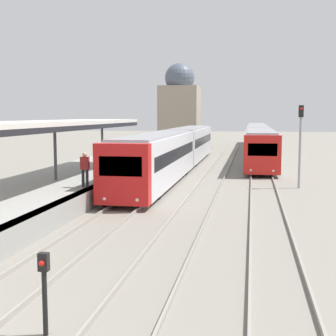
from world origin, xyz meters
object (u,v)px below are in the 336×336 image
object	(u,v)px
person_on_platform	(85,167)
signal_post_near	(44,284)
train_far	(258,138)
signal_mast_far	(300,136)
train_near	(177,148)

from	to	relation	value
person_on_platform	signal_post_near	world-z (taller)	person_on_platform
train_far	signal_post_near	size ratio (longest dim) A/B	26.43
train_far	person_on_platform	bearing A→B (deg)	-104.20
train_far	signal_post_near	xyz separation A→B (m)	(-4.66, -45.99, -0.67)
person_on_platform	train_far	bearing A→B (deg)	75.80
train_far	signal_mast_far	bearing A→B (deg)	-85.41
person_on_platform	train_far	distance (m)	34.43
person_on_platform	train_near	size ratio (longest dim) A/B	0.05
person_on_platform	signal_mast_far	xyz separation A→B (m)	(10.52, 7.59, 1.22)
train_near	train_far	bearing A→B (deg)	70.51
person_on_platform	signal_mast_far	world-z (taller)	signal_mast_far
signal_post_near	signal_mast_far	bearing A→B (deg)	71.57
person_on_platform	signal_post_near	size ratio (longest dim) A/B	1.00
person_on_platform	train_far	size ratio (longest dim) A/B	0.04
train_near	signal_mast_far	size ratio (longest dim) A/B	6.57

